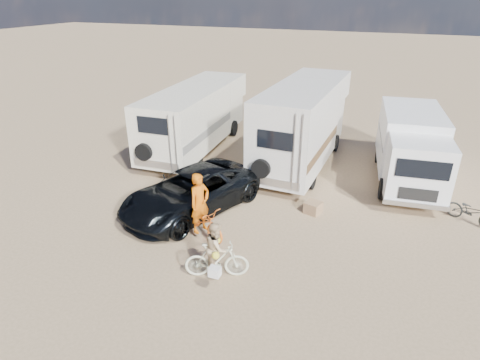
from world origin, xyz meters
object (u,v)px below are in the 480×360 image
at_px(rider_woman, 216,253).
at_px(crate, 313,208).
at_px(bike_woman, 217,260).
at_px(bike_parked, 472,212).
at_px(dark_suv, 191,192).
at_px(rv_main, 303,126).
at_px(bike_man, 201,221).
at_px(rider_man, 200,208).
at_px(rv_left, 196,119).
at_px(box_truck, 411,150).
at_px(cooler, 208,201).

relative_size(rider_woman, crate, 2.92).
relative_size(bike_woman, bike_parked, 1.07).
bearing_deg(bike_woman, dark_suv, 16.26).
distance_m(rv_main, bike_parked, 7.15).
bearing_deg(bike_man, crate, -25.28).
distance_m(rider_woman, bike_parked, 8.68).
distance_m(dark_suv, rider_man, 1.67).
distance_m(rv_left, bike_woman, 9.90).
height_order(bike_man, rider_woman, rider_woman).
bearing_deg(rider_woman, rv_left, 8.40).
distance_m(box_truck, crate, 4.97).
height_order(bike_woman, cooler, bike_woman).
distance_m(rv_left, crate, 7.94).
bearing_deg(bike_woman, crate, -42.94).
bearing_deg(bike_man, rv_main, 9.87).
height_order(rv_main, dark_suv, rv_main).
distance_m(rv_main, bike_man, 7.05).
bearing_deg(rv_main, rv_left, -178.96).
bearing_deg(dark_suv, crate, 39.42).
bearing_deg(bike_woman, rv_left, 8.40).
distance_m(rv_main, rider_woman, 8.48).
distance_m(cooler, crate, 3.69).
relative_size(rv_main, dark_suv, 1.41).
bearing_deg(box_truck, cooler, -149.97).
bearing_deg(bike_parked, dark_suv, 135.59).
height_order(rv_main, cooler, rv_main).
height_order(rv_left, cooler, rv_left).
bearing_deg(crate, rv_main, 109.67).
distance_m(rv_main, cooler, 5.65).
bearing_deg(bike_parked, rider_woman, 159.19).
distance_m(rv_main, rv_left, 5.19).
relative_size(rv_left, crate, 15.36).
bearing_deg(bike_woman, rider_woman, -111.89).
height_order(rv_main, rv_left, rv_main).
distance_m(box_truck, cooler, 8.13).
height_order(bike_man, cooler, bike_man).
xyz_separation_m(dark_suv, crate, (3.98, 1.40, -0.52)).
xyz_separation_m(rider_man, cooler, (-0.60, 1.77, -0.75)).
bearing_deg(rider_man, bike_man, -74.66).
bearing_deg(rider_man, bike_parked, -41.12).
distance_m(rv_left, box_truck, 9.55).
distance_m(dark_suv, crate, 4.25).
distance_m(rv_left, rider_woman, 9.88).
height_order(dark_suv, bike_parked, dark_suv).
xyz_separation_m(rv_left, bike_woman, (4.97, -8.51, -0.95)).
relative_size(dark_suv, cooler, 9.71).
xyz_separation_m(box_truck, cooler, (-6.47, -4.79, -1.14)).
height_order(rv_left, box_truck, rv_left).
bearing_deg(rv_main, rider_man, -100.53).
bearing_deg(bike_parked, rv_left, 105.02).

